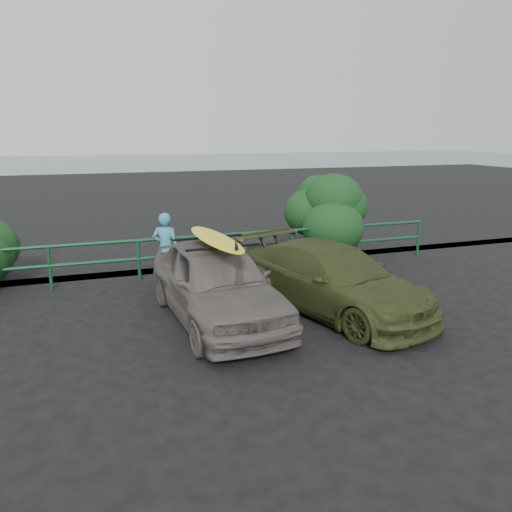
{
  "coord_description": "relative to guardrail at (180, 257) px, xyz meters",
  "views": [
    {
      "loc": [
        -2.12,
        -6.91,
        3.5
      ],
      "look_at": [
        1.0,
        2.13,
        1.13
      ],
      "focal_mm": 35.0,
      "sensor_mm": 36.0,
      "label": 1
    }
  ],
  "objects": [
    {
      "name": "ground",
      "position": [
        0.0,
        -5.0,
        -0.52
      ],
      "size": [
        80.0,
        80.0,
        0.0
      ],
      "primitive_type": "plane",
      "color": "black"
    },
    {
      "name": "ocean",
      "position": [
        0.0,
        55.0,
        -0.52
      ],
      "size": [
        200.0,
        200.0,
        0.0
      ],
      "primitive_type": "plane",
      "color": "slate",
      "rests_on": "ground"
    },
    {
      "name": "guardrail",
      "position": [
        0.0,
        0.0,
        0.0
      ],
      "size": [
        14.0,
        0.08,
        1.04
      ],
      "primitive_type": null,
      "color": "#134526",
      "rests_on": "ground"
    },
    {
      "name": "shrub_right",
      "position": [
        5.0,
        0.5,
        0.61
      ],
      "size": [
        3.2,
        2.4,
        2.26
      ],
      "primitive_type": null,
      "color": "#163D19",
      "rests_on": "ground"
    },
    {
      "name": "sedan",
      "position": [
        0.11,
        -3.13,
        0.23
      ],
      "size": [
        2.07,
        4.53,
        1.51
      ],
      "primitive_type": "imported",
      "rotation": [
        0.0,
        0.0,
        0.07
      ],
      "color": "#5F5854",
      "rests_on": "ground"
    },
    {
      "name": "olive_vehicle",
      "position": [
        2.43,
        -3.39,
        0.14
      ],
      "size": [
        3.15,
        4.93,
        1.33
      ],
      "primitive_type": "imported",
      "rotation": [
        0.0,
        0.0,
        0.3
      ],
      "color": "#333F1C",
      "rests_on": "ground"
    },
    {
      "name": "man",
      "position": [
        -0.41,
        -0.4,
        0.33
      ],
      "size": [
        0.73,
        0.62,
        1.71
      ],
      "primitive_type": "imported",
      "rotation": [
        0.0,
        0.0,
        2.74
      ],
      "color": "teal",
      "rests_on": "ground"
    },
    {
      "name": "roof_rack",
      "position": [
        0.11,
        -3.13,
        1.01
      ],
      "size": [
        1.45,
        1.06,
        0.05
      ],
      "primitive_type": null,
      "rotation": [
        0.0,
        0.0,
        0.07
      ],
      "color": "black",
      "rests_on": "sedan"
    },
    {
      "name": "surfboard",
      "position": [
        0.11,
        -3.13,
        1.07
      ],
      "size": [
        0.73,
        2.7,
        0.08
      ],
      "primitive_type": "ellipsoid",
      "rotation": [
        0.0,
        0.0,
        0.07
      ],
      "color": "yellow",
      "rests_on": "roof_rack"
    }
  ]
}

